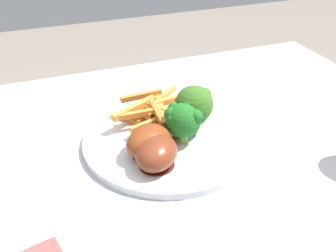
{
  "coord_description": "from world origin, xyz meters",
  "views": [
    {
      "loc": [
        0.18,
        0.45,
        1.08
      ],
      "look_at": [
        -0.0,
        -0.04,
        0.75
      ],
      "focal_mm": 41.29,
      "sensor_mm": 36.0,
      "label": 1
    }
  ],
  "objects_px": {
    "broccoli_floret_middle": "(195,104)",
    "chicken_drumstick_near": "(157,151)",
    "broccoli_floret_back": "(183,119)",
    "chicken_drumstick_extra": "(150,139)",
    "chicken_drumstick_far": "(150,140)",
    "dinner_plate": "(168,139)",
    "carrot_fries_pile": "(155,111)",
    "dining_table": "(175,210)",
    "broccoli_floret_front": "(195,110)"
  },
  "relations": [
    {
      "from": "broccoli_floret_middle",
      "to": "chicken_drumstick_near",
      "type": "relative_size",
      "value": 0.65
    },
    {
      "from": "broccoli_floret_back",
      "to": "chicken_drumstick_extra",
      "type": "height_order",
      "value": "broccoli_floret_back"
    },
    {
      "from": "chicken_drumstick_far",
      "to": "chicken_drumstick_extra",
      "type": "xyz_separation_m",
      "value": [
        -0.0,
        -0.01,
        -0.0
      ]
    },
    {
      "from": "broccoli_floret_middle",
      "to": "broccoli_floret_back",
      "type": "height_order",
      "value": "broccoli_floret_middle"
    },
    {
      "from": "dinner_plate",
      "to": "carrot_fries_pile",
      "type": "relative_size",
      "value": 1.65
    },
    {
      "from": "dining_table",
      "to": "chicken_drumstick_extra",
      "type": "xyz_separation_m",
      "value": [
        0.04,
        -0.01,
        0.15
      ]
    },
    {
      "from": "dinner_plate",
      "to": "chicken_drumstick_near",
      "type": "height_order",
      "value": "chicken_drumstick_near"
    },
    {
      "from": "chicken_drumstick_far",
      "to": "chicken_drumstick_extra",
      "type": "height_order",
      "value": "chicken_drumstick_far"
    },
    {
      "from": "chicken_drumstick_near",
      "to": "chicken_drumstick_extra",
      "type": "height_order",
      "value": "chicken_drumstick_near"
    },
    {
      "from": "broccoli_floret_middle",
      "to": "chicken_drumstick_far",
      "type": "relative_size",
      "value": 0.65
    },
    {
      "from": "broccoli_floret_middle",
      "to": "broccoli_floret_front",
      "type": "bearing_deg",
      "value": 63.07
    },
    {
      "from": "broccoli_floret_back",
      "to": "dinner_plate",
      "type": "bearing_deg",
      "value": -48.22
    },
    {
      "from": "broccoli_floret_front",
      "to": "broccoli_floret_middle",
      "type": "height_order",
      "value": "broccoli_floret_middle"
    },
    {
      "from": "broccoli_floret_back",
      "to": "chicken_drumstick_far",
      "type": "height_order",
      "value": "broccoli_floret_back"
    },
    {
      "from": "dinner_plate",
      "to": "chicken_drumstick_far",
      "type": "bearing_deg",
      "value": 37.11
    },
    {
      "from": "chicken_drumstick_near",
      "to": "broccoli_floret_middle",
      "type": "bearing_deg",
      "value": -144.86
    },
    {
      "from": "chicken_drumstick_near",
      "to": "chicken_drumstick_extra",
      "type": "distance_m",
      "value": 0.04
    },
    {
      "from": "dining_table",
      "to": "broccoli_floret_back",
      "type": "bearing_deg",
      "value": -136.32
    },
    {
      "from": "broccoli_floret_back",
      "to": "chicken_drumstick_near",
      "type": "xyz_separation_m",
      "value": [
        0.06,
        0.04,
        -0.02
      ]
    },
    {
      "from": "broccoli_floret_middle",
      "to": "carrot_fries_pile",
      "type": "height_order",
      "value": "broccoli_floret_middle"
    },
    {
      "from": "dinner_plate",
      "to": "chicken_drumstick_extra",
      "type": "xyz_separation_m",
      "value": [
        0.04,
        0.02,
        0.03
      ]
    },
    {
      "from": "carrot_fries_pile",
      "to": "chicken_drumstick_far",
      "type": "bearing_deg",
      "value": 65.9
    },
    {
      "from": "broccoli_floret_middle",
      "to": "carrot_fries_pile",
      "type": "bearing_deg",
      "value": -46.62
    },
    {
      "from": "broccoli_floret_front",
      "to": "chicken_drumstick_far",
      "type": "xyz_separation_m",
      "value": [
        0.09,
        0.03,
        -0.02
      ]
    },
    {
      "from": "chicken_drumstick_far",
      "to": "dining_table",
      "type": "bearing_deg",
      "value": 173.29
    },
    {
      "from": "broccoli_floret_front",
      "to": "chicken_drumstick_far",
      "type": "bearing_deg",
      "value": 18.19
    },
    {
      "from": "dinner_plate",
      "to": "carrot_fries_pile",
      "type": "height_order",
      "value": "carrot_fries_pile"
    },
    {
      "from": "carrot_fries_pile",
      "to": "chicken_drumstick_near",
      "type": "xyz_separation_m",
      "value": [
        0.04,
        0.11,
        0.0
      ]
    },
    {
      "from": "chicken_drumstick_extra",
      "to": "broccoli_floret_middle",
      "type": "bearing_deg",
      "value": -163.6
    },
    {
      "from": "dining_table",
      "to": "chicken_drumstick_extra",
      "type": "height_order",
      "value": "chicken_drumstick_extra"
    },
    {
      "from": "broccoli_floret_back",
      "to": "chicken_drumstick_far",
      "type": "distance_m",
      "value": 0.06
    },
    {
      "from": "broccoli_floret_middle",
      "to": "chicken_drumstick_far",
      "type": "xyz_separation_m",
      "value": [
        0.09,
        0.03,
        -0.03
      ]
    },
    {
      "from": "chicken_drumstick_near",
      "to": "chicken_drumstick_far",
      "type": "relative_size",
      "value": 1.0
    },
    {
      "from": "chicken_drumstick_near",
      "to": "chicken_drumstick_extra",
      "type": "xyz_separation_m",
      "value": [
        -0.0,
        -0.04,
        -0.0
      ]
    },
    {
      "from": "dinner_plate",
      "to": "broccoli_floret_middle",
      "type": "height_order",
      "value": "broccoli_floret_middle"
    },
    {
      "from": "dining_table",
      "to": "chicken_drumstick_far",
      "type": "height_order",
      "value": "chicken_drumstick_far"
    },
    {
      "from": "broccoli_floret_back",
      "to": "chicken_drumstick_far",
      "type": "xyz_separation_m",
      "value": [
        0.06,
        0.01,
        -0.02
      ]
    },
    {
      "from": "broccoli_floret_middle",
      "to": "chicken_drumstick_far",
      "type": "height_order",
      "value": "broccoli_floret_middle"
    },
    {
      "from": "broccoli_floret_back",
      "to": "chicken_drumstick_near",
      "type": "bearing_deg",
      "value": 36.2
    },
    {
      "from": "dinner_plate",
      "to": "chicken_drumstick_near",
      "type": "xyz_separation_m",
      "value": [
        0.04,
        0.06,
        0.03
      ]
    },
    {
      "from": "carrot_fries_pile",
      "to": "chicken_drumstick_far",
      "type": "relative_size",
      "value": 1.33
    },
    {
      "from": "dinner_plate",
      "to": "chicken_drumstick_far",
      "type": "relative_size",
      "value": 2.19
    },
    {
      "from": "broccoli_floret_back",
      "to": "broccoli_floret_front",
      "type": "bearing_deg",
      "value": -149.55
    },
    {
      "from": "dining_table",
      "to": "dinner_plate",
      "type": "bearing_deg",
      "value": -90.32
    },
    {
      "from": "chicken_drumstick_near",
      "to": "chicken_drumstick_extra",
      "type": "bearing_deg",
      "value": -91.71
    },
    {
      "from": "dining_table",
      "to": "dinner_plate",
      "type": "xyz_separation_m",
      "value": [
        -0.0,
        -0.04,
        0.13
      ]
    },
    {
      "from": "chicken_drumstick_near",
      "to": "chicken_drumstick_far",
      "type": "distance_m",
      "value": 0.03
    },
    {
      "from": "dining_table",
      "to": "broccoli_floret_middle",
      "type": "height_order",
      "value": "broccoli_floret_middle"
    },
    {
      "from": "dining_table",
      "to": "broccoli_floret_front",
      "type": "distance_m",
      "value": 0.18
    },
    {
      "from": "dinner_plate",
      "to": "broccoli_floret_back",
      "type": "bearing_deg",
      "value": 131.78
    }
  ]
}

